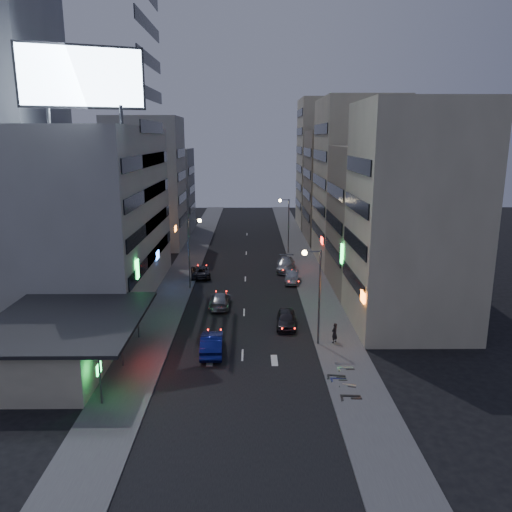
{
  "coord_description": "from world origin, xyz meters",
  "views": [
    {
      "loc": [
        0.69,
        -32.86,
        16.91
      ],
      "look_at": [
        1.22,
        17.01,
        5.04
      ],
      "focal_mm": 35.0,
      "sensor_mm": 36.0,
      "label": 1
    }
  ],
  "objects_px": {
    "parked_car_right_near": "(286,319)",
    "parked_car_right_far": "(286,265)",
    "parked_car_left": "(200,271)",
    "road_car_silver": "(220,300)",
    "scooter_black_b": "(346,368)",
    "scooter_black_a": "(361,387)",
    "scooter_blue": "(347,371)",
    "parked_car_right_mid": "(292,277)",
    "road_car_blue": "(212,343)",
    "scooter_silver_b": "(353,360)",
    "scooter_silver_a": "(357,379)",
    "person": "(335,333)"
  },
  "relations": [
    {
      "from": "road_car_silver",
      "to": "person",
      "type": "xyz_separation_m",
      "value": [
        10.18,
        -9.59,
        0.25
      ]
    },
    {
      "from": "parked_car_right_far",
      "to": "scooter_black_a",
      "type": "distance_m",
      "value": 32.7
    },
    {
      "from": "road_car_blue",
      "to": "scooter_black_a",
      "type": "bearing_deg",
      "value": 143.82
    },
    {
      "from": "person",
      "to": "scooter_black_b",
      "type": "xyz_separation_m",
      "value": [
        -0.13,
        -5.97,
        -0.26
      ]
    },
    {
      "from": "parked_car_right_near",
      "to": "road_car_silver",
      "type": "height_order",
      "value": "parked_car_right_near"
    },
    {
      "from": "person",
      "to": "scooter_black_a",
      "type": "distance_m",
      "value": 8.84
    },
    {
      "from": "parked_car_left",
      "to": "road_car_silver",
      "type": "bearing_deg",
      "value": 97.71
    },
    {
      "from": "road_car_silver",
      "to": "person",
      "type": "bearing_deg",
      "value": 137.64
    },
    {
      "from": "parked_car_right_far",
      "to": "parked_car_left",
      "type": "bearing_deg",
      "value": -160.04
    },
    {
      "from": "parked_car_right_near",
      "to": "scooter_black_a",
      "type": "distance_m",
      "value": 13.45
    },
    {
      "from": "scooter_silver_a",
      "to": "scooter_black_a",
      "type": "bearing_deg",
      "value": -161.2
    },
    {
      "from": "parked_car_right_mid",
      "to": "scooter_black_a",
      "type": "bearing_deg",
      "value": -77.14
    },
    {
      "from": "scooter_black_a",
      "to": "scooter_black_b",
      "type": "distance_m",
      "value": 2.9
    },
    {
      "from": "scooter_black_b",
      "to": "scooter_black_a",
      "type": "bearing_deg",
      "value": -161.66
    },
    {
      "from": "parked_car_right_mid",
      "to": "person",
      "type": "xyz_separation_m",
      "value": [
        2.08,
        -18.25,
        0.29
      ]
    },
    {
      "from": "parked_car_right_mid",
      "to": "scooter_silver_a",
      "type": "height_order",
      "value": "parked_car_right_mid"
    },
    {
      "from": "scooter_black_b",
      "to": "scooter_blue",
      "type": "bearing_deg",
      "value": -175.94
    },
    {
      "from": "road_car_blue",
      "to": "scooter_silver_b",
      "type": "distance_m",
      "value": 11.2
    },
    {
      "from": "scooter_silver_a",
      "to": "scooter_silver_b",
      "type": "xyz_separation_m",
      "value": [
        0.33,
        2.84,
        0.06
      ]
    },
    {
      "from": "parked_car_right_mid",
      "to": "parked_car_right_far",
      "type": "bearing_deg",
      "value": 101.46
    },
    {
      "from": "parked_car_left",
      "to": "parked_car_right_far",
      "type": "bearing_deg",
      "value": -172.95
    },
    {
      "from": "parked_car_right_far",
      "to": "person",
      "type": "height_order",
      "value": "person"
    },
    {
      "from": "parked_car_right_near",
      "to": "parked_car_right_far",
      "type": "height_order",
      "value": "parked_car_right_far"
    },
    {
      "from": "parked_car_right_near",
      "to": "road_car_blue",
      "type": "distance_m",
      "value": 8.54
    },
    {
      "from": "parked_car_right_far",
      "to": "road_car_silver",
      "type": "relative_size",
      "value": 1.12
    },
    {
      "from": "parked_car_right_mid",
      "to": "scooter_blue",
      "type": "relative_size",
      "value": 2.46
    },
    {
      "from": "parked_car_right_near",
      "to": "scooter_black_a",
      "type": "height_order",
      "value": "parked_car_right_near"
    },
    {
      "from": "scooter_silver_a",
      "to": "scooter_black_b",
      "type": "distance_m",
      "value": 1.53
    },
    {
      "from": "road_car_silver",
      "to": "parked_car_right_near",
      "type": "bearing_deg",
      "value": 139.8
    },
    {
      "from": "scooter_black_b",
      "to": "road_car_silver",
      "type": "bearing_deg",
      "value": 42.11
    },
    {
      "from": "parked_car_right_near",
      "to": "parked_car_left",
      "type": "distance_m",
      "value": 19.42
    },
    {
      "from": "parked_car_right_near",
      "to": "road_car_blue",
      "type": "xyz_separation_m",
      "value": [
        -6.38,
        -5.68,
        0.08
      ]
    },
    {
      "from": "scooter_silver_a",
      "to": "scooter_blue",
      "type": "xyz_separation_m",
      "value": [
        -0.51,
        1.11,
        0.03
      ]
    },
    {
      "from": "person",
      "to": "scooter_silver_a",
      "type": "bearing_deg",
      "value": 48.93
    },
    {
      "from": "parked_car_right_near",
      "to": "scooter_silver_a",
      "type": "height_order",
      "value": "parked_car_right_near"
    },
    {
      "from": "parked_car_right_far",
      "to": "person",
      "type": "distance_m",
      "value": 23.88
    },
    {
      "from": "scooter_black_a",
      "to": "scooter_silver_b",
      "type": "relative_size",
      "value": 1.12
    },
    {
      "from": "parked_car_right_near",
      "to": "scooter_black_b",
      "type": "xyz_separation_m",
      "value": [
        3.63,
        -9.95,
        -0.02
      ]
    },
    {
      "from": "parked_car_right_near",
      "to": "parked_car_right_far",
      "type": "xyz_separation_m",
      "value": [
        1.32,
        19.77,
        0.07
      ]
    },
    {
      "from": "road_car_blue",
      "to": "scooter_blue",
      "type": "distance_m",
      "value": 11.0
    },
    {
      "from": "scooter_black_a",
      "to": "scooter_blue",
      "type": "xyz_separation_m",
      "value": [
        -0.49,
        2.52,
        -0.09
      ]
    },
    {
      "from": "parked_car_left",
      "to": "scooter_blue",
      "type": "distance_m",
      "value": 30.22
    },
    {
      "from": "road_car_silver",
      "to": "scooter_silver_b",
      "type": "height_order",
      "value": "road_car_silver"
    },
    {
      "from": "parked_car_left",
      "to": "scooter_silver_b",
      "type": "bearing_deg",
      "value": 111.11
    },
    {
      "from": "parked_car_left",
      "to": "scooter_black_b",
      "type": "distance_m",
      "value": 29.93
    },
    {
      "from": "road_car_blue",
      "to": "scooter_silver_a",
      "type": "bearing_deg",
      "value": 149.48
    },
    {
      "from": "parked_car_left",
      "to": "road_car_silver",
      "type": "distance_m",
      "value": 11.74
    },
    {
      "from": "parked_car_left",
      "to": "scooter_silver_a",
      "type": "height_order",
      "value": "parked_car_left"
    },
    {
      "from": "scooter_blue",
      "to": "scooter_black_b",
      "type": "height_order",
      "value": "scooter_black_b"
    },
    {
      "from": "road_car_silver",
      "to": "scooter_black_a",
      "type": "xyz_separation_m",
      "value": [
        10.51,
        -18.42,
        0.01
      ]
    }
  ]
}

